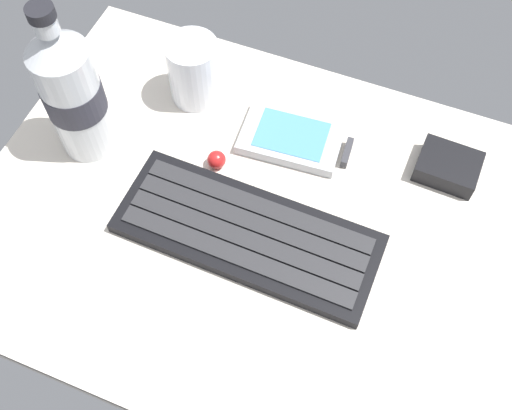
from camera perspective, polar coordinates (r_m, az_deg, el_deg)
name	(u,v)px	position (r cm, az deg, el deg)	size (l,w,h in cm)	color
ground_plane	(255,224)	(69.49, -0.07, -1.80)	(64.00, 48.00, 2.80)	beige
keyboard	(251,234)	(66.87, -0.50, -2.74)	(29.22, 11.59, 1.70)	black
handheld_device	(297,139)	(73.88, 3.82, 6.14)	(13.20, 8.50, 1.50)	#B7BABF
juice_cup	(194,73)	(76.53, -5.82, 12.23)	(6.40, 6.40, 8.50)	silver
water_bottle	(72,92)	(70.37, -16.86, 10.11)	(6.73, 6.73, 20.80)	silver
charger_block	(448,167)	(74.35, 17.54, 3.45)	(7.00, 5.60, 2.40)	black
trackball_mouse	(217,160)	(71.72, -3.72, 4.26)	(2.20, 2.20, 2.20)	red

